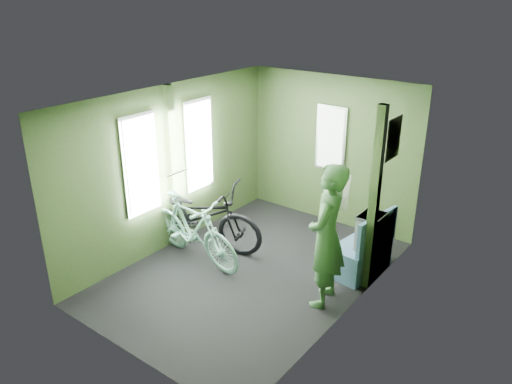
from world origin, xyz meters
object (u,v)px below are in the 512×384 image
bicycle_mint (195,261)px  passenger (327,236)px  waste_box (369,246)px  bicycle_black (200,247)px  bench_seat (362,254)px

bicycle_mint → passenger: (1.86, 0.26, 0.87)m
bicycle_mint → waste_box: size_ratio=1.88×
bicycle_black → bicycle_mint: size_ratio=1.16×
bicycle_black → waste_box: waste_box is taller
passenger → waste_box: size_ratio=1.96×
bicycle_black → passenger: 2.26m
bicycle_mint → waste_box: bearing=-56.2°
bicycle_mint → bench_seat: (1.92, 1.12, 0.26)m
passenger → bench_seat: bearing=163.3°
bench_seat → bicycle_black: bearing=-152.4°
waste_box → bench_seat: bearing=153.1°
bicycle_black → waste_box: size_ratio=2.19×
bicycle_black → bicycle_mint: bearing=-161.5°
passenger → bench_seat: 1.06m
passenger → waste_box: (0.18, 0.80, -0.43)m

